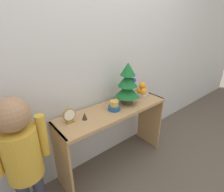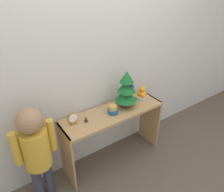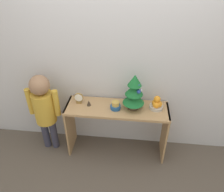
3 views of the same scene
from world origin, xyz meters
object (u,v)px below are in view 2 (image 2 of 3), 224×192
(fruit_bowl, at_px, (142,94))
(desk_clock, at_px, (73,119))
(singing_bowl, at_px, (113,110))
(mini_tree, at_px, (126,89))
(child_figure, at_px, (35,146))
(figurine, at_px, (86,119))

(fruit_bowl, distance_m, desk_clock, 0.90)
(singing_bowl, bearing_deg, mini_tree, 8.35)
(singing_bowl, relative_size, desk_clock, 0.89)
(mini_tree, height_order, child_figure, mini_tree)
(mini_tree, distance_m, desk_clock, 0.66)
(mini_tree, relative_size, desk_clock, 3.26)
(fruit_bowl, height_order, figurine, fruit_bowl)
(desk_clock, relative_size, figurine, 1.95)
(singing_bowl, xyz_separation_m, desk_clock, (-0.44, 0.07, 0.02))
(mini_tree, bearing_deg, singing_bowl, -171.65)
(figurine, height_order, child_figure, child_figure)
(desk_clock, xyz_separation_m, figurine, (0.13, -0.04, -0.03))
(fruit_bowl, xyz_separation_m, figurine, (-0.78, -0.03, -0.03))
(mini_tree, xyz_separation_m, singing_bowl, (-0.20, -0.03, -0.18))
(mini_tree, height_order, singing_bowl, mini_tree)
(desk_clock, bearing_deg, figurine, -16.59)
(singing_bowl, xyz_separation_m, figurine, (-0.32, 0.03, -0.01))
(mini_tree, relative_size, figurine, 6.35)
(fruit_bowl, xyz_separation_m, child_figure, (-1.32, -0.06, -0.09))
(singing_bowl, distance_m, figurine, 0.32)
(figurine, bearing_deg, singing_bowl, -5.47)
(desk_clock, bearing_deg, child_figure, -170.60)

